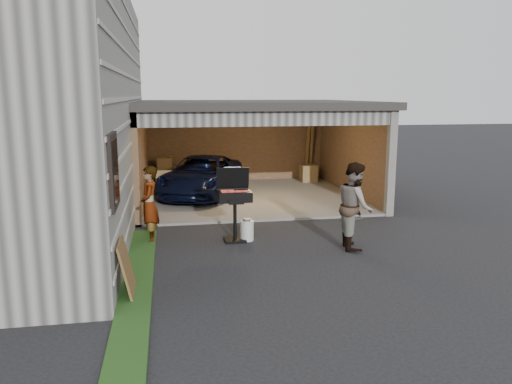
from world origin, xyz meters
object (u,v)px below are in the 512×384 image
man (355,206)px  woman (149,205)px  minivan (202,178)px  plywood_panel (127,268)px  hand_truck (354,211)px  bbq_grill (235,198)px  propane_tank (247,231)px

man → woman: bearing=84.3°
minivan → plywood_panel: bearing=-84.4°
minivan → woman: size_ratio=2.59×
plywood_panel → hand_truck: 6.69m
minivan → hand_truck: (3.60, -3.44, -0.40)m
woman → plywood_panel: (-0.27, -2.83, -0.38)m
man → bbq_grill: size_ratio=1.13×
propane_tank → plywood_panel: plywood_panel is taller
man → hand_truck: size_ratio=1.77×
bbq_grill → propane_tank: (0.26, -0.04, -0.71)m
woman → bbq_grill: 1.79m
woman → plywood_panel: 2.87m
bbq_grill → man: bearing=-21.7°
woman → plywood_panel: bearing=-5.5°
woman → minivan: bearing=163.2°
minivan → bbq_grill: size_ratio=2.72×
propane_tank → man: bearing=-23.2°
man → propane_tank: bearing=75.9°
man → plywood_panel: bearing=120.9°
man → plywood_panel: 4.73m
minivan → bbq_grill: bearing=-67.5°
woman → hand_truck: size_ratio=1.64×
woman → propane_tank: size_ratio=3.75×
woman → bbq_grill: size_ratio=1.05×
minivan → hand_truck: bearing=-25.5°
minivan → plywood_panel: 7.72m
bbq_grill → plywood_panel: (-2.05, -2.67, -0.48)m
minivan → bbq_grill: 4.89m
bbq_grill → hand_truck: (3.24, 1.42, -0.73)m
bbq_grill → woman: bearing=174.8°
hand_truck → minivan: bearing=116.4°
plywood_panel → hand_truck: hand_truck is taller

